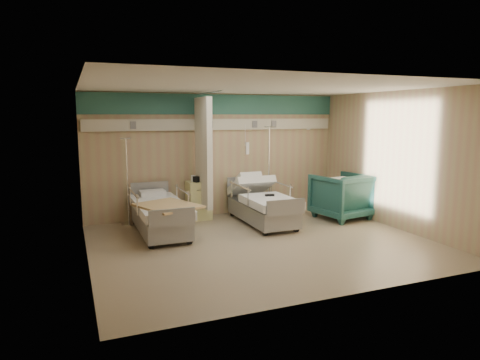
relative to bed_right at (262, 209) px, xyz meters
name	(u,v)px	position (x,y,z in m)	size (l,w,h in m)	color
ground	(262,243)	(-0.60, -1.30, -0.32)	(6.00, 5.00, 0.00)	gray
room_walls	(256,140)	(-0.63, -1.05, 1.55)	(6.04, 5.04, 2.82)	tan
bed_right	(262,209)	(0.00, 0.00, 0.00)	(1.00, 2.16, 0.63)	white
bed_left	(160,218)	(-2.20, 0.00, 0.00)	(1.00, 2.16, 0.63)	white
bedside_cabinet	(199,200)	(-1.15, 0.90, 0.11)	(0.50, 0.48, 0.85)	#EAE792
visitor_armchair	(342,196)	(1.85, -0.24, 0.20)	(1.09, 1.12, 1.02)	#1E4C46
waffle_blanket	(343,172)	(1.86, -0.24, 0.74)	(0.60, 0.53, 0.07)	white
iv_stand_right	(269,197)	(0.50, 0.73, 0.11)	(0.37, 0.37, 2.06)	silver
iv_stand_left	(128,207)	(-2.68, 0.97, 0.06)	(0.33, 0.33, 1.85)	silver
call_remote	(270,195)	(0.07, -0.21, 0.34)	(0.19, 0.08, 0.04)	black
tan_blanket	(168,206)	(-2.14, -0.46, 0.33)	(0.90, 1.13, 0.04)	tan
toiletry_bag	(199,179)	(-1.15, 0.85, 0.60)	(0.23, 0.15, 0.13)	black
white_cup	(193,179)	(-1.26, 0.92, 0.61)	(0.10, 0.10, 0.14)	white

